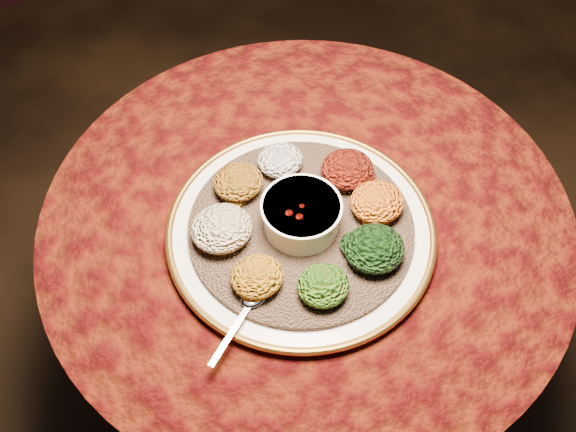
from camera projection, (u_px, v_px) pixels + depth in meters
table at (305, 265)px, 1.30m from camera, size 0.96×0.96×0.73m
platter at (301, 230)px, 1.11m from camera, size 0.57×0.57×0.02m
injera at (301, 227)px, 1.11m from camera, size 0.45×0.45×0.01m
stew_bowl at (301, 214)px, 1.07m from camera, size 0.14×0.14×0.06m
spoon at (250, 304)px, 1.01m from camera, size 0.13×0.09×0.01m
portion_ayib at (280, 160)px, 1.16m from camera, size 0.08×0.08×0.04m
portion_kitfo at (347, 169)px, 1.15m from camera, size 0.10×0.09×0.05m
portion_tikil at (377, 202)px, 1.10m from camera, size 0.09×0.09×0.05m
portion_gomen at (375, 249)px, 1.04m from camera, size 0.10×0.10×0.05m
portion_mixveg at (323, 286)px, 1.01m from camera, size 0.08×0.08×0.04m
portion_kik at (257, 277)px, 1.02m from camera, size 0.09×0.08×0.04m
portion_timatim at (222, 228)px, 1.07m from camera, size 0.10×0.10×0.05m
portion_shiro at (238, 182)px, 1.13m from camera, size 0.09×0.09×0.04m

